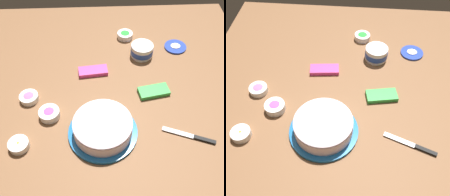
# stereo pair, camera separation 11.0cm
# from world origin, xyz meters

# --- Properties ---
(ground_plane) EXTENTS (1.54, 1.54, 0.00)m
(ground_plane) POSITION_xyz_m (0.00, 0.00, 0.00)
(ground_plane) COLOR brown
(frosted_cake) EXTENTS (0.31, 0.31, 0.10)m
(frosted_cake) POSITION_xyz_m (-0.07, -0.27, 0.05)
(frosted_cake) COLOR #1E6BB2
(frosted_cake) RESTS_ON ground_plane
(frosting_tub) EXTENTS (0.13, 0.13, 0.07)m
(frosting_tub) POSITION_xyz_m (0.16, 0.25, 0.04)
(frosting_tub) COLOR white
(frosting_tub) RESTS_ON ground_plane
(frosting_tub_lid) EXTENTS (0.13, 0.13, 0.02)m
(frosting_tub_lid) POSITION_xyz_m (0.37, 0.31, 0.01)
(frosting_tub_lid) COLOR #233DAD
(frosting_tub_lid) RESTS_ON ground_plane
(spreading_knife) EXTENTS (0.23, 0.10, 0.01)m
(spreading_knife) POSITION_xyz_m (0.32, -0.31, 0.01)
(spreading_knife) COLOR silver
(spreading_knife) RESTS_ON ground_plane
(sprinkle_bowl_yellow) EXTENTS (0.09, 0.09, 0.03)m
(sprinkle_bowl_yellow) POSITION_xyz_m (-0.43, -0.32, 0.02)
(sprinkle_bowl_yellow) COLOR white
(sprinkle_bowl_yellow) RESTS_ON ground_plane
(sprinkle_bowl_rainbow) EXTENTS (0.10, 0.10, 0.04)m
(sprinkle_bowl_rainbow) POSITION_xyz_m (-0.32, -0.16, 0.02)
(sprinkle_bowl_rainbow) COLOR white
(sprinkle_bowl_rainbow) RESTS_ON ground_plane
(sprinkle_bowl_pink) EXTENTS (0.09, 0.09, 0.03)m
(sprinkle_bowl_pink) POSITION_xyz_m (-0.43, -0.06, 0.02)
(sprinkle_bowl_pink) COLOR white
(sprinkle_bowl_pink) RESTS_ON ground_plane
(sprinkle_bowl_green) EXTENTS (0.09, 0.09, 0.04)m
(sprinkle_bowl_green) POSITION_xyz_m (0.08, 0.42, 0.02)
(sprinkle_bowl_green) COLOR white
(sprinkle_bowl_green) RESTS_ON ground_plane
(candy_box_lower) EXTENTS (0.16, 0.09, 0.02)m
(candy_box_lower) POSITION_xyz_m (-0.12, 0.12, 0.01)
(candy_box_lower) COLOR #E53D8E
(candy_box_lower) RESTS_ON ground_plane
(candy_box_upper) EXTENTS (0.16, 0.10, 0.02)m
(candy_box_upper) POSITION_xyz_m (0.19, -0.04, 0.01)
(candy_box_upper) COLOR green
(candy_box_upper) RESTS_ON ground_plane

